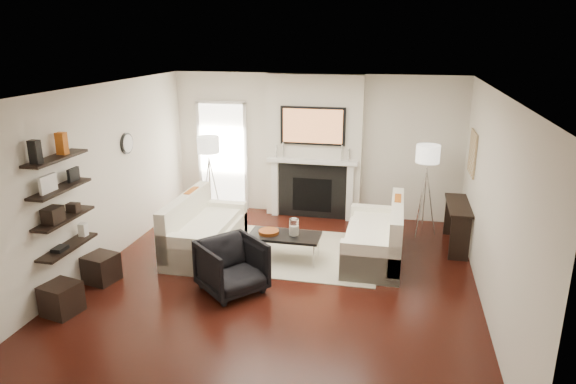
% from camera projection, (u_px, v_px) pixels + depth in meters
% --- Properties ---
extents(room_envelope, '(6.00, 6.00, 6.00)m').
position_uv_depth(room_envelope, '(279.00, 191.00, 6.96)').
color(room_envelope, black).
rests_on(room_envelope, ground).
extents(chimney_breast, '(1.80, 0.25, 2.70)m').
position_uv_depth(chimney_breast, '(314.00, 147.00, 9.64)').
color(chimney_breast, silver).
rests_on(chimney_breast, floor).
extents(fireplace_surround, '(1.30, 0.02, 1.04)m').
position_uv_depth(fireplace_surround, '(312.00, 191.00, 9.76)').
color(fireplace_surround, black).
rests_on(fireplace_surround, floor).
extents(firebox, '(0.75, 0.02, 0.65)m').
position_uv_depth(firebox, '(312.00, 195.00, 9.78)').
color(firebox, black).
rests_on(firebox, floor).
extents(mantel_pilaster_l, '(0.12, 0.08, 1.10)m').
position_uv_depth(mantel_pilaster_l, '(275.00, 188.00, 9.87)').
color(mantel_pilaster_l, white).
rests_on(mantel_pilaster_l, floor).
extents(mantel_pilaster_r, '(0.12, 0.08, 1.10)m').
position_uv_depth(mantel_pilaster_r, '(350.00, 193.00, 9.58)').
color(mantel_pilaster_r, white).
rests_on(mantel_pilaster_r, floor).
extents(mantel_shelf, '(1.70, 0.18, 0.07)m').
position_uv_depth(mantel_shelf, '(312.00, 161.00, 9.54)').
color(mantel_shelf, white).
rests_on(mantel_shelf, chimney_breast).
extents(tv_body, '(1.20, 0.06, 0.70)m').
position_uv_depth(tv_body, '(313.00, 126.00, 9.37)').
color(tv_body, black).
rests_on(tv_body, chimney_breast).
extents(tv_screen, '(1.10, 0.00, 0.62)m').
position_uv_depth(tv_screen, '(312.00, 126.00, 9.34)').
color(tv_screen, '#BF723F').
rests_on(tv_screen, tv_body).
extents(candlestick_l_tall, '(0.04, 0.04, 0.30)m').
position_uv_depth(candlestick_l_tall, '(283.00, 150.00, 9.61)').
color(candlestick_l_tall, silver).
rests_on(candlestick_l_tall, mantel_shelf).
extents(candlestick_l_short, '(0.04, 0.04, 0.24)m').
position_uv_depth(candlestick_l_short, '(277.00, 151.00, 9.64)').
color(candlestick_l_short, silver).
rests_on(candlestick_l_short, mantel_shelf).
extents(candlestick_r_tall, '(0.04, 0.04, 0.30)m').
position_uv_depth(candlestick_r_tall, '(342.00, 153.00, 9.38)').
color(candlestick_r_tall, silver).
rests_on(candlestick_r_tall, mantel_shelf).
extents(candlestick_r_short, '(0.04, 0.04, 0.24)m').
position_uv_depth(candlestick_r_short, '(349.00, 155.00, 9.36)').
color(candlestick_r_short, silver).
rests_on(candlestick_r_short, mantel_shelf).
extents(hallway_panel, '(0.90, 0.02, 2.10)m').
position_uv_depth(hallway_panel, '(223.00, 157.00, 10.21)').
color(hallway_panel, white).
rests_on(hallway_panel, floor).
extents(door_trim_l, '(0.06, 0.06, 2.16)m').
position_uv_depth(door_trim_l, '(200.00, 156.00, 10.29)').
color(door_trim_l, white).
rests_on(door_trim_l, floor).
extents(door_trim_r, '(0.06, 0.06, 2.16)m').
position_uv_depth(door_trim_r, '(246.00, 158.00, 10.09)').
color(door_trim_r, white).
rests_on(door_trim_r, floor).
extents(door_trim_top, '(1.02, 0.06, 0.06)m').
position_uv_depth(door_trim_top, '(221.00, 102.00, 9.87)').
color(door_trim_top, white).
rests_on(door_trim_top, wall_back).
extents(rug, '(2.60, 2.00, 0.01)m').
position_uv_depth(rug, '(298.00, 252.00, 8.30)').
color(rug, '#B5AC94').
rests_on(rug, floor).
extents(loveseat_left_base, '(0.85, 1.80, 0.42)m').
position_uv_depth(loveseat_left_base, '(206.00, 240.00, 8.27)').
color(loveseat_left_base, white).
rests_on(loveseat_left_base, floor).
extents(loveseat_left_back, '(0.18, 1.80, 0.80)m').
position_uv_depth(loveseat_left_back, '(186.00, 220.00, 8.24)').
color(loveseat_left_back, white).
rests_on(loveseat_left_back, floor).
extents(loveseat_left_arm_n, '(0.85, 0.18, 0.60)m').
position_uv_depth(loveseat_left_arm_n, '(186.00, 255.00, 7.49)').
color(loveseat_left_arm_n, white).
rests_on(loveseat_left_arm_n, floor).
extents(loveseat_left_arm_s, '(0.85, 0.18, 0.60)m').
position_uv_depth(loveseat_left_arm_s, '(223.00, 218.00, 9.00)').
color(loveseat_left_arm_s, white).
rests_on(loveseat_left_arm_s, floor).
extents(loveseat_left_cushion, '(0.63, 1.44, 0.10)m').
position_uv_depth(loveseat_left_cushion, '(208.00, 225.00, 8.18)').
color(loveseat_left_cushion, white).
rests_on(loveseat_left_cushion, loveseat_left_base).
extents(pillow_left_orange, '(0.10, 0.42, 0.42)m').
position_uv_depth(pillow_left_orange, '(192.00, 202.00, 8.46)').
color(pillow_left_orange, '#B15715').
rests_on(pillow_left_orange, loveseat_left_cushion).
extents(pillow_left_charcoal, '(0.10, 0.40, 0.40)m').
position_uv_depth(pillow_left_charcoal, '(177.00, 215.00, 7.91)').
color(pillow_left_charcoal, black).
rests_on(pillow_left_charcoal, loveseat_left_cushion).
extents(loveseat_right_base, '(0.85, 1.80, 0.42)m').
position_uv_depth(loveseat_right_base, '(373.00, 246.00, 8.01)').
color(loveseat_right_base, white).
rests_on(loveseat_right_base, floor).
extents(loveseat_right_back, '(0.18, 1.80, 0.80)m').
position_uv_depth(loveseat_right_back, '(396.00, 229.00, 7.85)').
color(loveseat_right_back, white).
rests_on(loveseat_right_back, floor).
extents(loveseat_right_arm_n, '(0.85, 0.18, 0.60)m').
position_uv_depth(loveseat_right_arm_n, '(370.00, 263.00, 7.23)').
color(loveseat_right_arm_n, white).
rests_on(loveseat_right_arm_n, floor).
extents(loveseat_right_arm_s, '(0.85, 0.18, 0.60)m').
position_uv_depth(loveseat_right_arm_s, '(376.00, 223.00, 8.74)').
color(loveseat_right_arm_s, white).
rests_on(loveseat_right_arm_s, floor).
extents(loveseat_right_cushion, '(0.63, 1.44, 0.10)m').
position_uv_depth(loveseat_right_cushion, '(370.00, 231.00, 7.95)').
color(loveseat_right_cushion, white).
rests_on(loveseat_right_cushion, loveseat_right_base).
extents(pillow_right_orange, '(0.10, 0.42, 0.42)m').
position_uv_depth(pillow_right_orange, '(397.00, 210.00, 8.07)').
color(pillow_right_orange, '#B15715').
rests_on(pillow_right_orange, loveseat_right_cushion).
extents(pillow_right_charcoal, '(0.10, 0.40, 0.40)m').
position_uv_depth(pillow_right_charcoal, '(396.00, 224.00, 7.51)').
color(pillow_right_charcoal, black).
rests_on(pillow_right_charcoal, loveseat_right_cushion).
extents(coffee_table, '(1.10, 0.55, 0.04)m').
position_uv_depth(coffee_table, '(284.00, 236.00, 7.92)').
color(coffee_table, black).
rests_on(coffee_table, floor).
extents(coffee_leg_nw, '(0.02, 0.02, 0.38)m').
position_uv_depth(coffee_leg_nw, '(250.00, 251.00, 7.88)').
color(coffee_leg_nw, silver).
rests_on(coffee_leg_nw, floor).
extents(coffee_leg_ne, '(0.02, 0.02, 0.38)m').
position_uv_depth(coffee_leg_ne, '(314.00, 257.00, 7.68)').
color(coffee_leg_ne, silver).
rests_on(coffee_leg_ne, floor).
extents(coffee_leg_sw, '(0.02, 0.02, 0.38)m').
position_uv_depth(coffee_leg_sw, '(257.00, 240.00, 8.29)').
color(coffee_leg_sw, silver).
rests_on(coffee_leg_sw, floor).
extents(coffee_leg_se, '(0.02, 0.02, 0.38)m').
position_uv_depth(coffee_leg_se, '(318.00, 246.00, 8.09)').
color(coffee_leg_se, silver).
rests_on(coffee_leg_se, floor).
extents(hurricane_glass, '(0.15, 0.15, 0.26)m').
position_uv_depth(hurricane_glass, '(294.00, 227.00, 7.84)').
color(hurricane_glass, white).
rests_on(hurricane_glass, coffee_table).
extents(hurricane_candle, '(0.11, 0.11, 0.17)m').
position_uv_depth(hurricane_candle, '(294.00, 231.00, 7.86)').
color(hurricane_candle, white).
rests_on(hurricane_candle, coffee_table).
extents(copper_bowl, '(0.32, 0.32, 0.05)m').
position_uv_depth(copper_bowl, '(269.00, 232.00, 7.96)').
color(copper_bowl, '#9C481A').
rests_on(copper_bowl, coffee_table).
extents(armchair, '(1.06, 1.07, 0.80)m').
position_uv_depth(armchair, '(232.00, 264.00, 6.95)').
color(armchair, black).
rests_on(armchair, floor).
extents(lamp_left_post, '(0.02, 0.02, 1.20)m').
position_uv_depth(lamp_left_post, '(210.00, 189.00, 9.63)').
color(lamp_left_post, silver).
rests_on(lamp_left_post, floor).
extents(lamp_left_shade, '(0.40, 0.40, 0.30)m').
position_uv_depth(lamp_left_shade, '(208.00, 145.00, 9.38)').
color(lamp_left_shade, white).
rests_on(lamp_left_shade, lamp_left_post).
extents(lamp_left_leg_a, '(0.25, 0.02, 1.23)m').
position_uv_depth(lamp_left_leg_a, '(216.00, 189.00, 9.61)').
color(lamp_left_leg_a, silver).
rests_on(lamp_left_leg_a, floor).
extents(lamp_left_leg_b, '(0.14, 0.22, 1.23)m').
position_uv_depth(lamp_left_leg_b, '(209.00, 187.00, 9.73)').
color(lamp_left_leg_b, silver).
rests_on(lamp_left_leg_b, floor).
extents(lamp_left_leg_c, '(0.14, 0.22, 1.23)m').
position_uv_depth(lamp_left_leg_c, '(206.00, 190.00, 9.55)').
color(lamp_left_leg_c, silver).
rests_on(lamp_left_leg_c, floor).
extents(lamp_right_post, '(0.02, 0.02, 1.20)m').
position_uv_depth(lamp_right_post, '(424.00, 202.00, 8.91)').
color(lamp_right_post, silver).
rests_on(lamp_right_post, floor).
extents(lamp_right_shade, '(0.40, 0.40, 0.30)m').
position_uv_depth(lamp_right_shade, '(428.00, 154.00, 8.66)').
color(lamp_right_shade, white).
rests_on(lamp_right_shade, lamp_right_post).
extents(lamp_right_leg_a, '(0.25, 0.02, 1.23)m').
position_uv_depth(lamp_right_leg_a, '(431.00, 202.00, 8.89)').
color(lamp_right_leg_a, silver).
rests_on(lamp_right_leg_a, floor).
extents(lamp_right_leg_b, '(0.14, 0.22, 1.23)m').
position_uv_depth(lamp_right_leg_b, '(421.00, 200.00, 9.01)').
color(lamp_right_leg_b, silver).
rests_on(lamp_right_leg_b, floor).
extents(lamp_right_leg_c, '(0.14, 0.22, 1.23)m').
position_uv_depth(lamp_right_leg_c, '(421.00, 203.00, 8.83)').
color(lamp_right_leg_c, silver).
rests_on(lamp_right_leg_c, floor).
extents(console_top, '(0.35, 1.20, 0.04)m').
position_uv_depth(console_top, '(459.00, 205.00, 8.31)').
color(console_top, black).
rests_on(console_top, floor).
extents(console_leg_n, '(0.30, 0.04, 0.71)m').
position_uv_depth(console_leg_n, '(460.00, 239.00, 7.91)').
color(console_leg_n, black).
rests_on(console_leg_n, floor).
extents(console_leg_s, '(0.30, 0.04, 0.71)m').
position_uv_depth(console_leg_s, '(454.00, 216.00, 8.94)').
color(console_leg_s, black).
rests_on(console_leg_s, floor).
extents(wall_art, '(0.03, 0.70, 0.70)m').
position_uv_depth(wall_art, '(473.00, 153.00, 8.26)').
color(wall_art, '#A78953').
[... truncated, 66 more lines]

